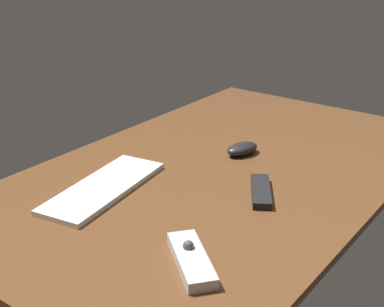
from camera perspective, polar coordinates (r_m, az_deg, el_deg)
The scene contains 5 objects.
desk at distance 148.68cm, azimuth 3.04°, elevation -1.93°, with size 140.00×84.00×2.00cm, color brown.
keyboard at distance 137.77cm, azimuth -9.19°, elevation -3.51°, with size 36.89×13.17×1.34cm, color white.
computer_mouse at distance 157.39cm, azimuth 5.24°, elevation 0.50°, with size 10.34×5.87×3.39cm, color black.
media_remote at distance 107.39cm, azimuth -0.06°, elevation -10.94°, with size 15.97×17.75×3.84cm.
tv_remote at distance 134.64cm, azimuth 7.19°, elevation -3.92°, with size 16.43×4.49×1.82cm, color black.
Camera 1 is at (-113.20, -74.25, 62.48)cm, focal length 51.23 mm.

